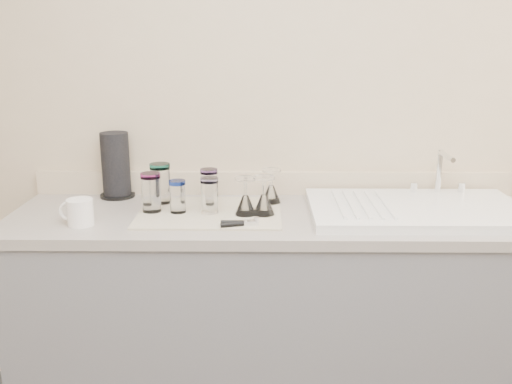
{
  "coord_description": "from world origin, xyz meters",
  "views": [
    {
      "loc": [
        -0.05,
        -0.92,
        1.56
      ],
      "look_at": [
        -0.07,
        1.15,
        1.0
      ],
      "focal_mm": 40.0,
      "sensor_mm": 36.0,
      "label": 1
    }
  ],
  "objects_px": {
    "tumbler_purple": "(209,186)",
    "tumbler_lavender": "(210,195)",
    "tumbler_magenta": "(151,192)",
    "goblet_front_right": "(264,202)",
    "goblet_back_right": "(271,191)",
    "white_mug": "(79,212)",
    "can_opener": "(240,223)",
    "tumbler_teal": "(160,183)",
    "paper_towel_roll": "(116,166)",
    "tumbler_blue": "(178,196)",
    "sink_unit": "(416,209)",
    "goblet_front_left": "(246,202)"
  },
  "relations": [
    {
      "from": "tumbler_purple",
      "to": "tumbler_lavender",
      "type": "relative_size",
      "value": 1.01
    },
    {
      "from": "tumbler_magenta",
      "to": "goblet_front_right",
      "type": "xyz_separation_m",
      "value": [
        0.44,
        -0.04,
        -0.03
      ]
    },
    {
      "from": "goblet_back_right",
      "to": "white_mug",
      "type": "relative_size",
      "value": 0.99
    },
    {
      "from": "can_opener",
      "to": "goblet_back_right",
      "type": "bearing_deg",
      "value": 68.43
    },
    {
      "from": "tumbler_teal",
      "to": "tumbler_magenta",
      "type": "distance_m",
      "value": 0.12
    },
    {
      "from": "tumbler_lavender",
      "to": "paper_towel_roll",
      "type": "distance_m",
      "value": 0.5
    },
    {
      "from": "tumbler_blue",
      "to": "paper_towel_roll",
      "type": "relative_size",
      "value": 0.46
    },
    {
      "from": "sink_unit",
      "to": "goblet_back_right",
      "type": "height_order",
      "value": "sink_unit"
    },
    {
      "from": "tumbler_purple",
      "to": "tumbler_blue",
      "type": "height_order",
      "value": "tumbler_purple"
    },
    {
      "from": "tumbler_magenta",
      "to": "sink_unit",
      "type": "bearing_deg",
      "value": 0.21
    },
    {
      "from": "goblet_front_right",
      "to": "can_opener",
      "type": "xyz_separation_m",
      "value": [
        -0.09,
        -0.14,
        -0.04
      ]
    },
    {
      "from": "goblet_front_right",
      "to": "white_mug",
      "type": "distance_m",
      "value": 0.68
    },
    {
      "from": "tumbler_magenta",
      "to": "goblet_back_right",
      "type": "xyz_separation_m",
      "value": [
        0.47,
        0.13,
        -0.03
      ]
    },
    {
      "from": "sink_unit",
      "to": "tumbler_blue",
      "type": "height_order",
      "value": "sink_unit"
    },
    {
      "from": "tumbler_purple",
      "to": "paper_towel_roll",
      "type": "distance_m",
      "value": 0.43
    },
    {
      "from": "tumbler_blue",
      "to": "white_mug",
      "type": "height_order",
      "value": "tumbler_blue"
    },
    {
      "from": "tumbler_lavender",
      "to": "goblet_front_right",
      "type": "distance_m",
      "value": 0.21
    },
    {
      "from": "sink_unit",
      "to": "tumbler_lavender",
      "type": "height_order",
      "value": "sink_unit"
    },
    {
      "from": "tumbler_lavender",
      "to": "goblet_front_right",
      "type": "bearing_deg",
      "value": -5.36
    },
    {
      "from": "goblet_front_right",
      "to": "tumbler_purple",
      "type": "bearing_deg",
      "value": 144.25
    },
    {
      "from": "goblet_front_left",
      "to": "goblet_front_right",
      "type": "relative_size",
      "value": 0.97
    },
    {
      "from": "white_mug",
      "to": "tumbler_magenta",
      "type": "bearing_deg",
      "value": 31.94
    },
    {
      "from": "tumbler_teal",
      "to": "tumbler_purple",
      "type": "height_order",
      "value": "tumbler_teal"
    },
    {
      "from": "tumbler_blue",
      "to": "tumbler_teal",
      "type": "bearing_deg",
      "value": 123.86
    },
    {
      "from": "tumbler_teal",
      "to": "tumbler_magenta",
      "type": "xyz_separation_m",
      "value": [
        -0.02,
        -0.12,
        -0.01
      ]
    },
    {
      "from": "white_mug",
      "to": "tumbler_blue",
      "type": "bearing_deg",
      "value": 21.64
    },
    {
      "from": "goblet_front_left",
      "to": "paper_towel_roll",
      "type": "relative_size",
      "value": 0.52
    },
    {
      "from": "tumbler_teal",
      "to": "goblet_front_right",
      "type": "xyz_separation_m",
      "value": [
        0.42,
        -0.15,
        -0.03
      ]
    },
    {
      "from": "tumbler_magenta",
      "to": "tumbler_lavender",
      "type": "relative_size",
      "value": 1.1
    },
    {
      "from": "goblet_back_right",
      "to": "can_opener",
      "type": "distance_m",
      "value": 0.32
    },
    {
      "from": "tumbler_magenta",
      "to": "tumbler_lavender",
      "type": "bearing_deg",
      "value": -4.15
    },
    {
      "from": "tumbler_purple",
      "to": "goblet_front_left",
      "type": "height_order",
      "value": "goblet_front_left"
    },
    {
      "from": "tumbler_magenta",
      "to": "tumbler_blue",
      "type": "relative_size",
      "value": 1.2
    },
    {
      "from": "tumbler_lavender",
      "to": "goblet_front_right",
      "type": "relative_size",
      "value": 0.93
    },
    {
      "from": "sink_unit",
      "to": "paper_towel_roll",
      "type": "relative_size",
      "value": 2.95
    },
    {
      "from": "goblet_back_right",
      "to": "white_mug",
      "type": "xyz_separation_m",
      "value": [
        -0.7,
        -0.28,
        -0.01
      ]
    },
    {
      "from": "tumbler_magenta",
      "to": "tumbler_blue",
      "type": "xyz_separation_m",
      "value": [
        0.1,
        -0.01,
        -0.01
      ]
    },
    {
      "from": "tumbler_magenta",
      "to": "goblet_front_left",
      "type": "distance_m",
      "value": 0.37
    },
    {
      "from": "goblet_front_left",
      "to": "can_opener",
      "type": "xyz_separation_m",
      "value": [
        -0.02,
        -0.13,
        -0.04
      ]
    },
    {
      "from": "goblet_front_left",
      "to": "can_opener",
      "type": "distance_m",
      "value": 0.14
    },
    {
      "from": "sink_unit",
      "to": "goblet_back_right",
      "type": "distance_m",
      "value": 0.58
    },
    {
      "from": "tumbler_blue",
      "to": "goblet_back_right",
      "type": "height_order",
      "value": "goblet_back_right"
    },
    {
      "from": "goblet_front_right",
      "to": "white_mug",
      "type": "height_order",
      "value": "goblet_front_right"
    },
    {
      "from": "can_opener",
      "to": "goblet_front_left",
      "type": "bearing_deg",
      "value": 82.32
    },
    {
      "from": "tumbler_blue",
      "to": "goblet_back_right",
      "type": "distance_m",
      "value": 0.39
    },
    {
      "from": "can_opener",
      "to": "paper_towel_roll",
      "type": "bearing_deg",
      "value": 142.96
    },
    {
      "from": "tumbler_teal",
      "to": "tumbler_lavender",
      "type": "bearing_deg",
      "value": -32.51
    },
    {
      "from": "tumbler_lavender",
      "to": "goblet_back_right",
      "type": "relative_size",
      "value": 0.99
    },
    {
      "from": "tumbler_magenta",
      "to": "tumbler_lavender",
      "type": "height_order",
      "value": "tumbler_magenta"
    },
    {
      "from": "goblet_back_right",
      "to": "can_opener",
      "type": "relative_size",
      "value": 1.01
    }
  ]
}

